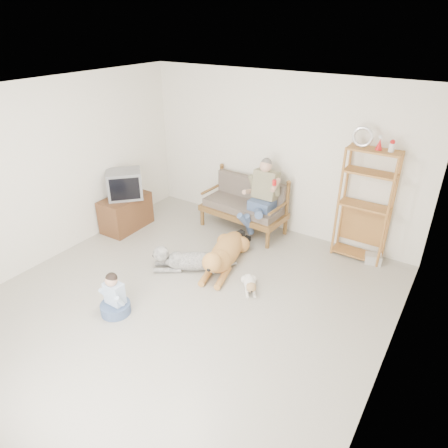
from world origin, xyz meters
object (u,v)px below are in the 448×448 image
Objects in this scene: loveseat at (245,203)px; tv_stand at (126,212)px; etagere at (365,204)px; golden_retriever at (224,254)px.

loveseat is 1.70× the size of tv_stand.
etagere reaches higher than tv_stand.
etagere is (1.99, 0.16, 0.42)m from loveseat.
golden_retriever is (2.17, -0.09, -0.09)m from tv_stand.
loveseat is at bearing 91.99° from golden_retriever.
tv_stand is 0.56× the size of golden_retriever.
loveseat is 2.16m from tv_stand.
golden_retriever is (0.36, -1.25, -0.28)m from loveseat.
golden_retriever is at bearing -3.47° from tv_stand.
loveseat reaches higher than tv_stand.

